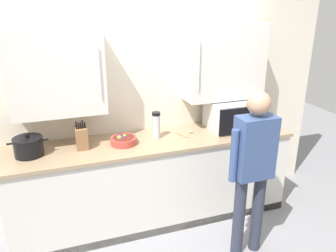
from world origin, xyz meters
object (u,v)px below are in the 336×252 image
microwave_oven (230,115)px  wooden_spoon (187,133)px  stock_pot (28,147)px  fruit_bowl (123,140)px  person_figure (253,162)px  knife_block (82,138)px  thermos_flask (156,125)px

microwave_oven → wooden_spoon: size_ratio=2.70×
stock_pot → wooden_spoon: bearing=0.5°
fruit_bowl → person_figure: 1.27m
knife_block → wooden_spoon: size_ratio=1.50×
knife_block → microwave_oven: bearing=0.5°
stock_pot → thermos_flask: thermos_flask is taller
microwave_oven → stock_pot: 2.11m
microwave_oven → stock_pot: size_ratio=1.46×
knife_block → stock_pot: size_ratio=0.81×
knife_block → stock_pot: knife_block is taller
knife_block → wooden_spoon: 1.10m
thermos_flask → person_figure: 1.05m
wooden_spoon → thermos_flask: bearing=179.7°
microwave_oven → wooden_spoon: bearing=-179.1°
wooden_spoon → thermos_flask: 0.37m
fruit_bowl → person_figure: bearing=-38.2°
microwave_oven → thermos_flask: bearing=-179.6°
stock_pot → person_figure: bearing=-23.3°
wooden_spoon → person_figure: person_figure is taller
knife_block → thermos_flask: knife_block is taller
fruit_bowl → thermos_flask: bearing=6.7°
microwave_oven → wooden_spoon: (-0.52, -0.01, -0.15)m
microwave_oven → person_figure: size_ratio=0.33×
microwave_oven → knife_block: microwave_oven is taller
knife_block → person_figure: 1.62m
knife_block → wooden_spoon: bearing=0.4°
knife_block → stock_pot: (-0.48, -0.01, -0.02)m
fruit_bowl → knife_block: bearing=175.3°
wooden_spoon → person_figure: (0.30, -0.83, -0.00)m
microwave_oven → fruit_bowl: size_ratio=2.03×
wooden_spoon → thermos_flask: (-0.34, 0.00, 0.13)m
stock_pot → person_figure: 2.05m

